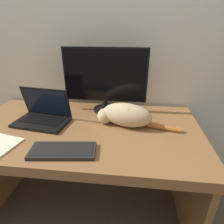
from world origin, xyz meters
TOP-DOWN VIEW (x-y plane):
  - wall_back at (0.00, 0.84)m, footprint 6.40×0.06m
  - desk at (0.00, 0.39)m, footprint 1.48×0.78m
  - monitor at (0.11, 0.66)m, footprint 0.59×0.18m
  - laptop at (-0.28, 0.43)m, footprint 0.36×0.25m
  - external_keyboard at (-0.04, 0.13)m, footprint 0.34×0.17m
  - cat at (0.26, 0.45)m, footprint 0.52×0.22m

SIDE VIEW (x-z plane):
  - desk at x=0.00m, z-range 0.21..0.92m
  - external_keyboard at x=-0.04m, z-range 0.71..0.73m
  - laptop at x=-0.28m, z-range 0.65..0.87m
  - cat at x=0.26m, z-range 0.71..0.86m
  - monitor at x=0.11m, z-range 0.73..1.18m
  - wall_back at x=0.00m, z-range 0.00..2.60m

